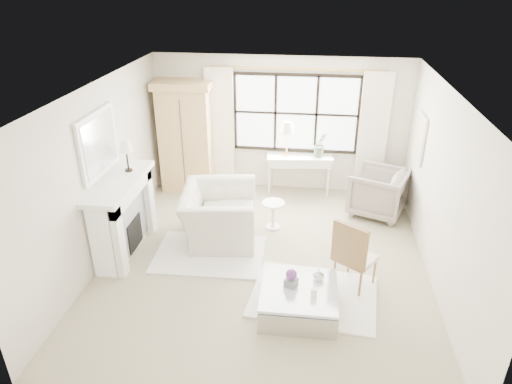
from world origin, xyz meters
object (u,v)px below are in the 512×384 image
coffee_table (299,300)px  club_armchair (219,215)px  armoire (186,136)px  console_table (299,174)px

coffee_table → club_armchair: bearing=129.3°
armoire → console_table: 2.39m
console_table → club_armchair: size_ratio=0.99×
armoire → console_table: armoire is taller
club_armchair → coffee_table: 2.23m
armoire → club_armchair: armoire is taller
club_armchair → coffee_table: size_ratio=1.35×
club_armchair → armoire: bearing=22.0°
club_armchair → coffee_table: (1.42, -1.70, -0.26)m
armoire → club_armchair: bearing=-62.4°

